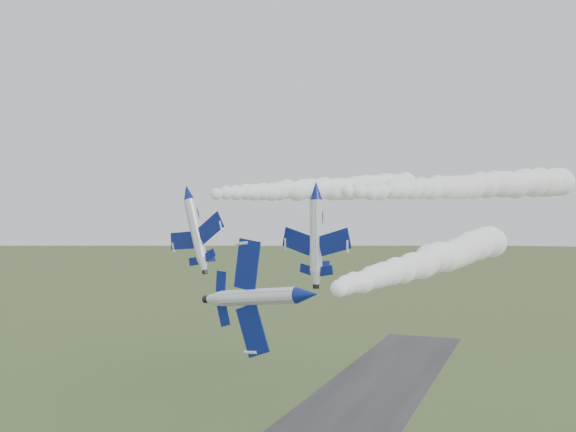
% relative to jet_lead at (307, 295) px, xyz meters
% --- Properties ---
extents(jet_lead, '(6.03, 13.88, 11.48)m').
position_rel_jet_lead_xyz_m(jet_lead, '(0.00, 0.00, 0.00)').
color(jet_lead, silver).
extents(smoke_trail_jet_lead, '(17.09, 56.11, 5.09)m').
position_rel_jet_lead_xyz_m(smoke_trail_jet_lead, '(7.07, 31.03, 1.73)').
color(smoke_trail_jet_lead, white).
extents(jet_pair_left, '(10.67, 12.96, 4.25)m').
position_rel_jet_lead_xyz_m(jet_pair_left, '(-26.44, 23.27, 11.05)').
color(jet_pair_left, silver).
extents(smoke_trail_jet_pair_left, '(24.43, 60.66, 5.32)m').
position_rel_jet_lead_xyz_m(smoke_trail_jet_pair_left, '(-15.73, 55.80, 12.85)').
color(smoke_trail_jet_pair_left, white).
extents(jet_pair_right, '(11.83, 13.51, 3.49)m').
position_rel_jet_lead_xyz_m(jet_pair_right, '(-7.10, 23.42, 11.01)').
color(jet_pair_right, silver).
extents(smoke_trail_jet_pair_right, '(34.96, 69.87, 5.97)m').
position_rel_jet_lead_xyz_m(smoke_trail_jet_pair_right, '(10.14, 59.72, 13.08)').
color(smoke_trail_jet_pair_right, white).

